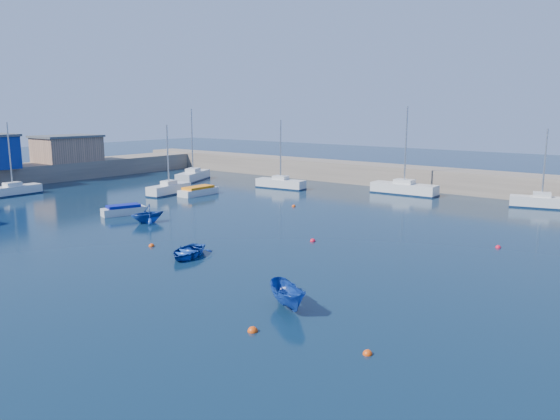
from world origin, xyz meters
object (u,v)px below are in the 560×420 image
Objects in this scene: sailboat_4 at (193,176)px; sailboat_6 at (404,188)px; sailboat_5 at (281,183)px; dinghy_right at (288,296)px; motorboat_1 at (124,210)px; dinghy_center at (187,252)px; sailboat_2 at (13,190)px; motorboat_2 at (198,191)px; sailboat_3 at (169,189)px; dinghy_left at (147,214)px; brick_shed_a at (67,149)px; sailboat_7 at (541,202)px.

sailboat_6 is (28.26, 7.01, 0.01)m from sailboat_4.
sailboat_5 is at bearing -17.61° from sailboat_4.
motorboat_1 is at bearing 102.10° from dinghy_right.
dinghy_right is at bearing -0.89° from motorboat_1.
sailboat_2 is at bearing 149.96° from dinghy_center.
dinghy_center is at bearing -46.13° from motorboat_2.
sailboat_6 is 2.80× the size of dinghy_center.
sailboat_4 is at bearing 69.82° from sailboat_2.
motorboat_2 is at bearing 35.35° from sailboat_2.
sailboat_5 is at bearing 95.99° from dinghy_center.
sailboat_2 is 1.04× the size of sailboat_3.
motorboat_1 is 28.58m from dinghy_right.
sailboat_6 is at bearing 84.19° from dinghy_left.
brick_shed_a is at bearing 108.42° from sailboat_6.
sailboat_3 reaches higher than dinghy_left.
sailboat_6 is 23.84m from motorboat_2.
sailboat_7 is at bearing 46.65° from dinghy_center.
sailboat_4 reaches higher than motorboat_1.
sailboat_2 is 17.78m from sailboat_3.
sailboat_4 is 29.11m from sailboat_6.
brick_shed_a is 47.00m from sailboat_6.
sailboat_7 is at bearing -14.81° from sailboat_4.
sailboat_3 is 12.33m from sailboat_4.
sailboat_6 is (43.91, 16.42, -3.42)m from brick_shed_a.
sailboat_4 reaches higher than dinghy_left.
sailboat_7 is (36.00, 17.56, -0.01)m from sailboat_3.
sailboat_2 is at bearing 132.23° from sailboat_5.
sailboat_6 is at bearing 20.51° from brick_shed_a.
sailboat_4 is at bearing 101.85° from sailboat_6.
sailboat_3 is 40.06m from sailboat_7.
sailboat_6 reaches higher than motorboat_2.
sailboat_3 is at bearing -79.94° from sailboat_4.
dinghy_left is (24.34, 0.07, 0.21)m from sailboat_2.
motorboat_1 is at bearing 136.99° from dinghy_center.
dinghy_right is (55.97, -21.12, -3.45)m from brick_shed_a.
dinghy_right is (26.93, -9.56, 0.19)m from motorboat_1.
sailboat_7 is (49.39, 29.26, 0.03)m from sailboat_2.
sailboat_6 reaches higher than motorboat_1.
sailboat_4 is 0.97× the size of sailboat_6.
motorboat_2 is (16.44, 13.44, -0.12)m from sailboat_2.
sailboat_6 is (21.25, 17.16, 0.05)m from sailboat_3.
brick_shed_a is 0.79× the size of sailboat_6.
motorboat_1 is at bearing 171.39° from sailboat_5.
sailboat_3 reaches higher than motorboat_1.
dinghy_right is (33.31, -20.38, 0.01)m from sailboat_3.
sailboat_5 reaches higher than brick_shed_a.
motorboat_1 is 12.99m from motorboat_2.
sailboat_7 is 41.03m from motorboat_1.
dinghy_right is at bearing -164.27° from sailboat_6.
sailboat_3 reaches higher than brick_shed_a.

